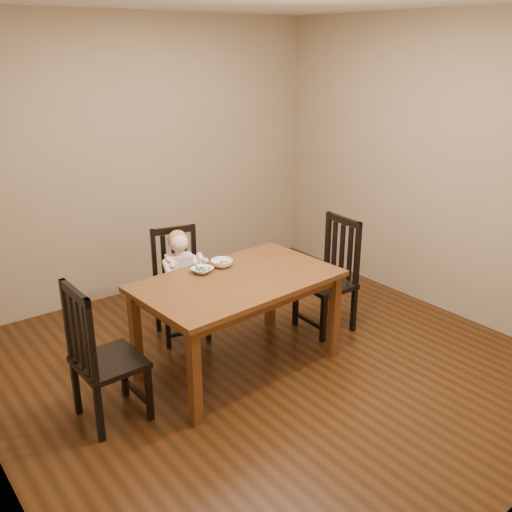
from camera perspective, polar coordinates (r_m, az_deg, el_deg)
room at (r=4.10m, az=1.11°, el=5.50°), size 4.01×4.01×2.71m
dining_table at (r=4.33m, az=-1.83°, el=-3.32°), size 1.56×0.99×0.75m
chair_child at (r=4.95m, az=-7.66°, el=-2.97°), size 0.49×0.48×0.95m
chair_left at (r=3.93m, az=-15.21°, el=-9.73°), size 0.42×0.44×1.01m
chair_right at (r=5.06m, az=7.42°, el=-2.07°), size 0.43×0.45×1.01m
toddler at (r=4.86m, az=-7.57°, el=-1.78°), size 0.37×0.43×0.50m
bowl_peas at (r=4.41m, az=-5.40°, el=-1.41°), size 0.21×0.21×0.04m
bowl_veg at (r=4.52m, az=-3.43°, el=-0.71°), size 0.19×0.19×0.05m
fork at (r=4.36m, az=-5.68°, el=-1.32°), size 0.05×0.11×0.05m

